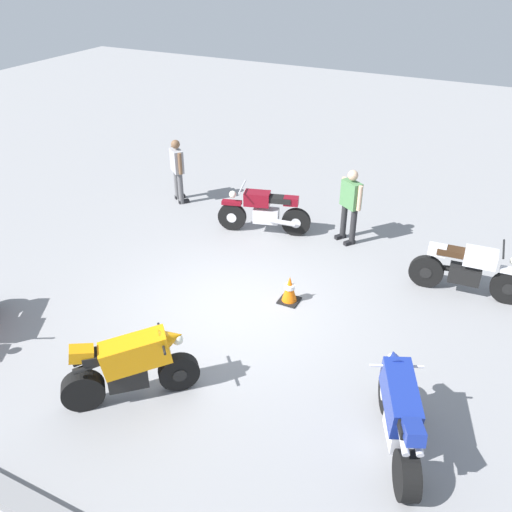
# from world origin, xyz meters

# --- Properties ---
(ground_plane) EXTENTS (40.00, 40.00, 0.00)m
(ground_plane) POSITION_xyz_m (0.00, 0.00, 0.00)
(ground_plane) COLOR gray
(motorcycle_blue_sportbike) EXTENTS (1.02, 1.86, 1.14)m
(motorcycle_blue_sportbike) POSITION_xyz_m (-3.36, 1.77, 0.59)
(motorcycle_blue_sportbike) COLOR black
(motorcycle_blue_sportbike) RESTS_ON ground
(motorcycle_silver_cruiser) EXTENTS (2.09, 0.70, 1.09)m
(motorcycle_silver_cruiser) POSITION_xyz_m (-3.62, -2.33, 0.52)
(motorcycle_silver_cruiser) COLOR black
(motorcycle_silver_cruiser) RESTS_ON ground
(motorcycle_maroon_cruiser) EXTENTS (2.04, 0.82, 1.09)m
(motorcycle_maroon_cruiser) POSITION_xyz_m (0.78, -2.86, 0.52)
(motorcycle_maroon_cruiser) COLOR black
(motorcycle_maroon_cruiser) RESTS_ON ground
(motorcycle_orange_sportbike) EXTENTS (1.56, 1.47, 1.14)m
(motorcycle_orange_sportbike) POSITION_xyz_m (0.24, 2.56, 0.59)
(motorcycle_orange_sportbike) COLOR black
(motorcycle_orange_sportbike) RESTS_ON ground
(person_in_green_shirt) EXTENTS (0.58, 0.49, 1.64)m
(person_in_green_shirt) POSITION_xyz_m (-1.01, -3.33, 0.93)
(person_in_green_shirt) COLOR #262628
(person_in_green_shirt) RESTS_ON ground
(person_in_gray_shirt) EXTENTS (0.55, 0.51, 1.59)m
(person_in_gray_shirt) POSITION_xyz_m (3.42, -3.43, 0.89)
(person_in_gray_shirt) COLOR #59595B
(person_in_gray_shirt) RESTS_ON ground
(traffic_cone) EXTENTS (0.36, 0.36, 0.53)m
(traffic_cone) POSITION_xyz_m (-0.81, -0.64, 0.26)
(traffic_cone) COLOR black
(traffic_cone) RESTS_ON ground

